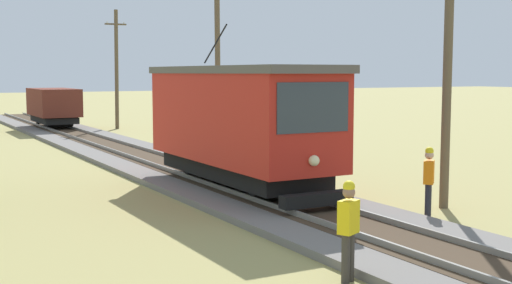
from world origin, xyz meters
name	(u,v)px	position (x,y,z in m)	size (l,w,h in m)	color
red_tram	(239,121)	(0.00, 19.32, 2.19)	(2.60, 8.54, 4.79)	red
freight_car	(54,106)	(0.00, 44.73, 1.56)	(2.40, 5.20, 2.31)	maroon
utility_pole_near_tram	(448,67)	(3.78, 14.66, 3.77)	(1.40, 0.27, 7.34)	brown
utility_pole_mid	(218,63)	(3.78, 28.66, 4.04)	(1.40, 0.34, 7.89)	brown
utility_pole_far	(117,68)	(3.78, 43.64, 3.90)	(1.40, 0.47, 7.61)	brown
track_worker	(348,226)	(-2.35, 10.71, 0.98)	(0.45, 0.38, 1.78)	#38332D
second_worker	(429,179)	(2.56, 13.96, 0.98)	(0.44, 0.43, 1.78)	black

